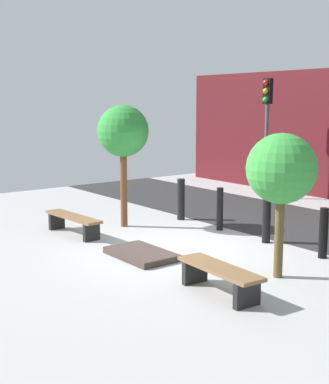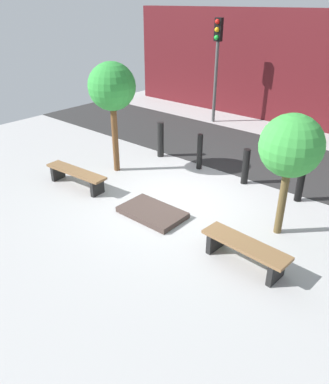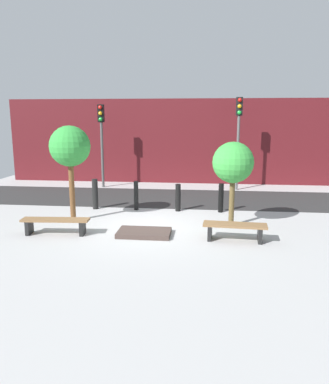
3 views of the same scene
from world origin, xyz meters
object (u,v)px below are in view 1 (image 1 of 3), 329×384
Objects in this scene: tree_behind_right_bench at (281,170)px; bollard_far_left at (181,199)px; planter_bed at (141,254)px; bench_left at (73,221)px; bench_right at (219,274)px; bollard_left at (220,209)px; bollard_right at (323,233)px; bollard_center at (266,221)px; traffic_light_west at (267,116)px; tree_behind_left_bench at (123,133)px.

tree_behind_right_bench reaches higher than bollard_far_left.
bench_left is at bearing -175.31° from planter_bed.
bench_right is at bearing -90.00° from tree_behind_right_bench.
bollard_left reaches higher than bollard_right.
bench_left is 1.98× the size of bollard_center.
traffic_light_west is at bearing 133.84° from tree_behind_right_bench.
bench_left is at bearing -119.77° from bollard_left.
tree_behind_left_bench is 0.79× the size of traffic_light_west.
tree_behind_left_bench is at bearing 168.03° from bench_right.
planter_bed is 1.53× the size of bollard_center.
bollard_left is 0.27× the size of traffic_light_west.
bollard_far_left is at bearing 161.01° from tree_behind_right_bench.
tree_behind_right_bench is at bearing -26.69° from bollard_left.
tree_behind_left_bench is (0.00, 1.39, 1.97)m from bench_left.
traffic_light_west is (-5.49, 5.71, 0.70)m from tree_behind_right_bench.
tree_behind_right_bench is 2.35× the size of bollard_far_left.
bollard_right is (-0.25, 1.59, -1.38)m from tree_behind_right_bench.
planter_bed is 3.51m from tree_behind_left_bench.
bollard_left is (-3.17, 1.59, -1.37)m from tree_behind_right_bench.
bollard_far_left reaches higher than bollard_left.
bollard_right is (2.92, 0.00, -0.01)m from bollard_left.
planter_bed is 0.49× the size of tree_behind_left_bench.
tree_behind_right_bench reaches higher than planter_bed.
bench_left is 3.00m from bollard_far_left.
bollard_right is (2.19, 2.79, 0.43)m from planter_bed.
bench_right is 0.67× the size of tree_behind_right_bench.
bollard_right is (4.63, 2.99, 0.17)m from bench_left.
bollard_far_left is 4.68m from traffic_light_west.
tree_behind_right_bench reaches higher than bench_left.
bollard_center is (3.17, 1.59, -1.82)m from tree_behind_left_bench.
traffic_light_west is (-3.78, 4.12, 2.11)m from bollard_center.
bollard_center is (2.92, 0.00, -0.06)m from bollard_far_left.
bollard_far_left is 1.46m from bollard_left.
bench_left is at bearing -94.71° from bollard_far_left.
tree_behind_right_bench is 7.95m from traffic_light_west.
tree_behind_left_bench is 3.12× the size of bollard_center.
bench_right is 5.44m from tree_behind_left_bench.
tree_behind_right_bench is at bearing -81.22° from bollard_right.
tree_behind_left_bench is 2.39m from bollard_far_left.
tree_behind_right_bench is 2.52× the size of bollard_right.
tree_behind_right_bench is 3.80m from bollard_left.
bollard_center is 1.46m from bollard_right.
bollard_far_left is at bearing 180.00° from bollard_center.
planter_bed is (2.44, 0.20, -0.26)m from bench_left.
bollard_right is 0.27× the size of traffic_light_west.
bollard_far_left is 1.05× the size of bollard_left.
bench_left is at bearing -85.12° from traffic_light_west.
bollard_far_left is 2.92m from bollard_center.
traffic_light_west is (-5.24, 4.12, 2.08)m from bollard_right.
bench_left is 1.76× the size of bollard_far_left.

